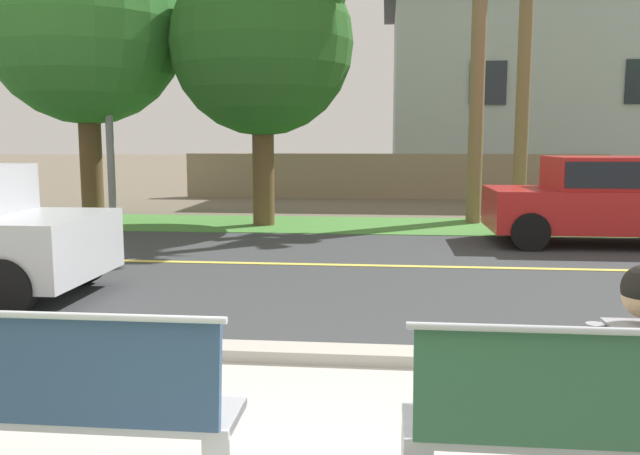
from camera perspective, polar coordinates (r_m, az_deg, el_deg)
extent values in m
plane|color=#665B4C|center=(11.01, 4.04, -1.89)|extent=(140.00, 140.00, 0.00)
cube|color=#ADA89E|center=(5.51, 2.22, -11.09)|extent=(44.00, 0.30, 0.11)
cube|color=#383A3D|center=(9.54, 3.76, -3.35)|extent=(52.00, 8.00, 0.01)
cube|color=#E0CC4C|center=(9.54, 3.76, -3.33)|extent=(48.00, 0.14, 0.01)
cube|color=#478438|center=(14.03, 4.42, 0.21)|extent=(48.00, 2.80, 0.02)
cube|color=silver|center=(3.58, -8.23, -18.98)|extent=(0.14, 0.40, 0.45)
cube|color=silver|center=(3.80, -21.97, -14.54)|extent=(1.93, 0.44, 0.05)
cube|color=navy|center=(3.55, -23.69, -11.35)|extent=(1.86, 0.12, 0.52)
cylinder|color=silver|center=(3.46, -24.02, -7.00)|extent=(1.93, 0.04, 0.04)
cube|color=#9EA0A8|center=(3.57, 23.65, -16.14)|extent=(1.93, 0.44, 0.05)
cube|color=#285138|center=(3.29, 24.98, -12.90)|extent=(1.86, 0.12, 0.52)
cylinder|color=#9EA0A8|center=(3.20, 25.32, -8.25)|extent=(1.93, 0.04, 0.04)
cylinder|color=#333D56|center=(3.72, 23.71, -13.72)|extent=(0.15, 0.42, 0.15)
cylinder|color=#333D56|center=(4.00, 22.61, -16.71)|extent=(0.12, 0.12, 0.43)
cylinder|color=#333D56|center=(4.05, 25.15, -16.51)|extent=(0.12, 0.12, 0.43)
cylinder|color=gray|center=(3.46, 22.78, -11.44)|extent=(0.09, 0.09, 0.46)
cylinder|color=black|center=(7.38, -25.86, -4.89)|extent=(0.64, 0.18, 0.64)
cylinder|color=black|center=(8.82, -20.17, -2.63)|extent=(0.64, 0.18, 0.64)
cube|color=red|center=(12.47, 24.37, 1.44)|extent=(4.30, 1.76, 0.72)
cube|color=red|center=(12.43, 24.53, 4.28)|extent=(2.24, 1.58, 0.60)
cube|color=black|center=(12.43, 24.53, 4.38)|extent=(2.15, 1.62, 0.43)
cylinder|color=black|center=(11.28, 17.92, -0.37)|extent=(0.64, 0.18, 0.64)
cylinder|color=black|center=(12.91, 16.36, 0.67)|extent=(0.64, 0.18, 0.64)
cylinder|color=gray|center=(14.81, -18.17, 13.47)|extent=(0.16, 0.16, 6.83)
cylinder|color=brown|center=(15.38, -19.40, 5.46)|extent=(0.48, 0.48, 2.69)
sphere|color=#33752D|center=(15.57, -19.90, 16.42)|extent=(4.31, 4.31, 4.31)
cylinder|color=brown|center=(13.98, -4.98, 5.05)|extent=(0.46, 0.46, 2.38)
sphere|color=#23561E|center=(14.10, -5.11, 15.75)|extent=(3.81, 3.81, 3.81)
cylinder|color=brown|center=(16.36, 17.45, 13.59)|extent=(0.32, 0.32, 7.22)
cylinder|color=brown|center=(14.83, 13.75, 16.66)|extent=(0.32, 0.32, 8.39)
cube|color=gray|center=(20.48, 6.28, 4.48)|extent=(13.00, 0.36, 1.40)
cube|color=#A3ADB2|center=(24.28, 18.68, 10.55)|extent=(10.06, 6.40, 6.42)
cube|color=#232833|center=(20.72, 14.49, 12.16)|extent=(1.10, 0.06, 1.30)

